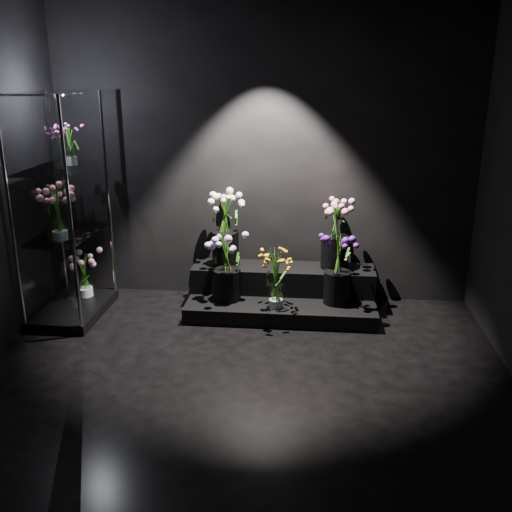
# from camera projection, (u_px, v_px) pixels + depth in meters

# --- Properties ---
(floor) EXTENTS (4.00, 4.00, 0.00)m
(floor) POSITION_uv_depth(u_px,v_px,m) (237.00, 401.00, 3.92)
(floor) COLOR black
(floor) RESTS_ON ground
(wall_back) EXTENTS (4.00, 0.00, 4.00)m
(wall_back) POSITION_uv_depth(u_px,v_px,m) (263.00, 156.00, 5.38)
(wall_back) COLOR black
(wall_back) RESTS_ON floor
(wall_front) EXTENTS (4.00, 0.00, 4.00)m
(wall_front) POSITION_uv_depth(u_px,v_px,m) (137.00, 358.00, 1.60)
(wall_front) COLOR black
(wall_front) RESTS_ON floor
(display_riser) EXTENTS (1.74, 0.77, 0.39)m
(display_riser) POSITION_uv_depth(u_px,v_px,m) (282.00, 293.00, 5.42)
(display_riser) COLOR black
(display_riser) RESTS_ON floor
(display_case) EXTENTS (0.55, 0.91, 2.00)m
(display_case) POSITION_uv_depth(u_px,v_px,m) (63.00, 210.00, 5.02)
(display_case) COLOR black
(display_case) RESTS_ON floor
(bouquet_orange_bells) EXTENTS (0.34, 0.34, 0.54)m
(bouquet_orange_bells) POSITION_uv_depth(u_px,v_px,m) (276.00, 278.00, 5.04)
(bouquet_orange_bells) COLOR white
(bouquet_orange_bells) RESTS_ON display_riser
(bouquet_lilac) EXTENTS (0.48, 0.48, 0.63)m
(bouquet_lilac) POSITION_uv_depth(u_px,v_px,m) (227.00, 262.00, 5.19)
(bouquet_lilac) COLOR black
(bouquet_lilac) RESTS_ON display_riser
(bouquet_purple) EXTENTS (0.39, 0.39, 0.67)m
(bouquet_purple) POSITION_uv_depth(u_px,v_px,m) (338.00, 264.00, 5.11)
(bouquet_purple) COLOR black
(bouquet_purple) RESTS_ON display_riser
(bouquet_cream_roses) EXTENTS (0.41, 0.41, 0.71)m
(bouquet_cream_roses) POSITION_uv_depth(u_px,v_px,m) (225.00, 224.00, 5.36)
(bouquet_cream_roses) COLOR black
(bouquet_cream_roses) RESTS_ON display_riser
(bouquet_pink_roses) EXTENTS (0.44, 0.44, 0.66)m
(bouquet_pink_roses) POSITION_uv_depth(u_px,v_px,m) (336.00, 231.00, 5.31)
(bouquet_pink_roses) COLOR black
(bouquet_pink_roses) RESTS_ON display_riser
(bouquet_case_pink) EXTENTS (0.33, 0.33, 0.47)m
(bouquet_case_pink) POSITION_uv_depth(u_px,v_px,m) (58.00, 213.00, 4.84)
(bouquet_case_pink) COLOR white
(bouquet_case_pink) RESTS_ON display_case
(bouquet_case_magenta) EXTENTS (0.24, 0.24, 0.37)m
(bouquet_case_magenta) POSITION_uv_depth(u_px,v_px,m) (69.00, 143.00, 4.99)
(bouquet_case_magenta) COLOR white
(bouquet_case_magenta) RESTS_ON display_case
(bouquet_case_base_pink) EXTENTS (0.32, 0.32, 0.44)m
(bouquet_case_base_pink) POSITION_uv_depth(u_px,v_px,m) (84.00, 274.00, 5.45)
(bouquet_case_base_pink) COLOR white
(bouquet_case_base_pink) RESTS_ON display_case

